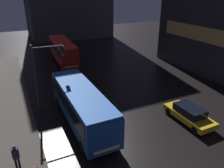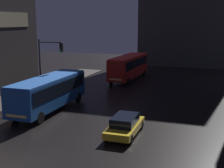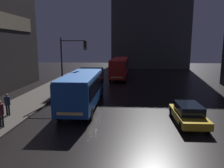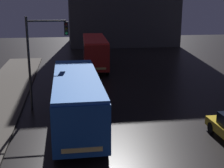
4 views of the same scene
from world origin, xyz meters
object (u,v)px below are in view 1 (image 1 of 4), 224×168
bus_near (81,103)px  bus_far (63,49)px  pedestrian_near (16,155)px  traffic_light_main (45,68)px  car_taxi (189,114)px

bus_near → bus_far: 17.34m
pedestrian_near → traffic_light_main: 8.09m
pedestrian_near → traffic_light_main: (3.30, 6.74, 3.03)m
bus_far → traffic_light_main: (-4.75, -13.72, 2.15)m
bus_near → pedestrian_near: size_ratio=5.88×
bus_far → traffic_light_main: traffic_light_main is taller
bus_near → pedestrian_near: (-5.37, -3.33, -0.72)m
pedestrian_near → traffic_light_main: bearing=-163.5°
bus_far → car_taxi: bus_far is taller
bus_far → bus_near: bearing=83.8°
car_taxi → traffic_light_main: (-10.42, 7.16, 3.49)m
car_taxi → traffic_light_main: traffic_light_main is taller
bus_far → pedestrian_near: bearing=71.2°
bus_near → car_taxi: bus_near is taller
bus_far → pedestrian_near: 22.01m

